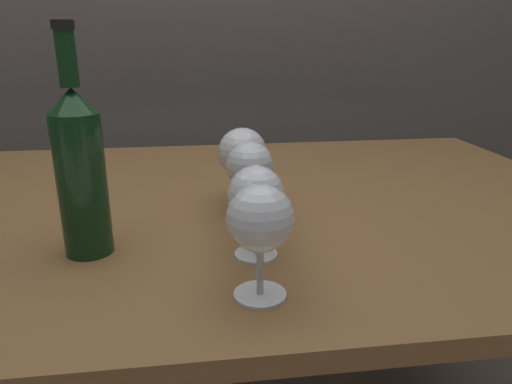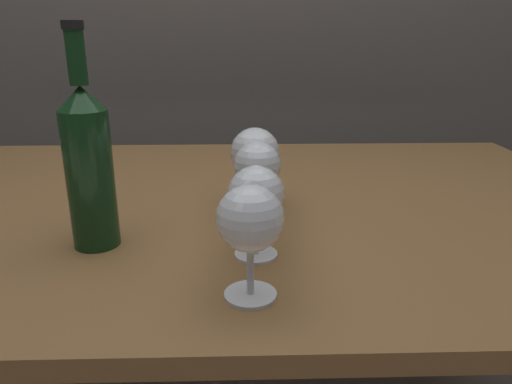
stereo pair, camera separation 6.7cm
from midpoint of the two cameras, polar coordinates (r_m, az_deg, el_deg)
The scene contains 6 objects.
dining_table at distance 0.97m, azimuth -7.17°, elevation -5.31°, with size 1.58×0.97×0.76m.
wine_glass_chardonnay at distance 0.56m, azimuth -2.91°, elevation -3.48°, with size 0.08×0.08×0.15m.
wine_glass_cabernet at distance 0.67m, azimuth -2.85°, elevation -0.60°, with size 0.08×0.08×0.14m.
wine_glass_pinot at distance 0.77m, azimuth -3.20°, elevation 2.87°, with size 0.08×0.08×0.15m.
wine_glass_empty at distance 0.88m, azimuth -3.84°, elevation 4.62°, with size 0.09×0.09×0.15m.
wine_bottle at distance 0.73m, azimuth -22.98°, elevation 2.57°, with size 0.07×0.07×0.33m.
Camera 1 is at (-0.03, -0.88, 1.07)m, focal length 33.05 mm.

